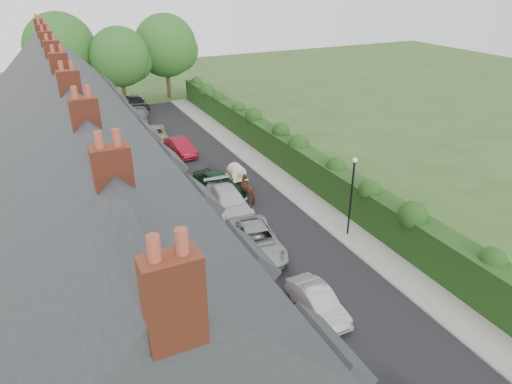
% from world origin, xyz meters
% --- Properties ---
extents(ground, '(140.00, 140.00, 0.00)m').
position_xyz_m(ground, '(0.00, 0.00, 0.00)').
color(ground, '#2D4C1E').
rests_on(ground, ground).
extents(road, '(6.00, 58.00, 0.02)m').
position_xyz_m(road, '(-0.50, 11.00, 0.01)').
color(road, black).
rests_on(road, ground).
extents(pavement_hedge_side, '(2.20, 58.00, 0.12)m').
position_xyz_m(pavement_hedge_side, '(3.60, 11.00, 0.06)').
color(pavement_hedge_side, gray).
rests_on(pavement_hedge_side, ground).
extents(pavement_house_side, '(1.70, 58.00, 0.12)m').
position_xyz_m(pavement_house_side, '(-4.35, 11.00, 0.06)').
color(pavement_house_side, gray).
rests_on(pavement_house_side, ground).
extents(kerb_hedge_side, '(0.18, 58.00, 0.13)m').
position_xyz_m(kerb_hedge_side, '(2.55, 11.00, 0.07)').
color(kerb_hedge_side, gray).
rests_on(kerb_hedge_side, ground).
extents(kerb_house_side, '(0.18, 58.00, 0.13)m').
position_xyz_m(kerb_house_side, '(-3.55, 11.00, 0.07)').
color(kerb_house_side, gray).
rests_on(kerb_house_side, ground).
extents(hedge, '(2.10, 58.00, 2.85)m').
position_xyz_m(hedge, '(5.40, 11.00, 1.60)').
color(hedge, '#183A12').
rests_on(hedge, ground).
extents(terrace_row, '(9.05, 40.50, 11.50)m').
position_xyz_m(terrace_row, '(-10.87, 9.98, 4.47)').
color(terrace_row, maroon).
rests_on(terrace_row, ground).
extents(garden_wall_row, '(0.35, 40.35, 1.10)m').
position_xyz_m(garden_wall_row, '(-5.35, 10.00, 0.46)').
color(garden_wall_row, maroon).
rests_on(garden_wall_row, ground).
extents(lamppost, '(0.32, 0.32, 5.16)m').
position_xyz_m(lamppost, '(3.40, 4.00, 3.30)').
color(lamppost, black).
rests_on(lamppost, ground).
extents(tree_far_left, '(7.14, 6.80, 9.29)m').
position_xyz_m(tree_far_left, '(-2.65, 40.08, 5.71)').
color(tree_far_left, '#332316').
rests_on(tree_far_left, ground).
extents(tree_far_right, '(7.98, 7.60, 10.31)m').
position_xyz_m(tree_far_right, '(3.39, 42.08, 6.31)').
color(tree_far_right, '#332316').
rests_on(tree_far_right, ground).
extents(tree_far_back, '(8.40, 8.00, 10.82)m').
position_xyz_m(tree_far_back, '(-8.59, 43.08, 6.62)').
color(tree_far_back, '#332316').
rests_on(tree_far_back, ground).
extents(car_silver_a, '(1.40, 3.93, 1.29)m').
position_xyz_m(car_silver_a, '(-2.16, -1.22, 0.65)').
color(car_silver_a, '#9D9CA1').
rests_on(car_silver_a, ground).
extents(car_silver_b, '(3.26, 5.69, 1.50)m').
position_xyz_m(car_silver_b, '(-2.46, 4.81, 0.75)').
color(car_silver_b, '#93969A').
rests_on(car_silver_b, ground).
extents(car_white, '(2.59, 5.63, 1.59)m').
position_xyz_m(car_white, '(-2.07, 9.95, 0.80)').
color(car_white, silver).
rests_on(car_white, ground).
extents(car_green, '(3.03, 5.03, 1.60)m').
position_xyz_m(car_green, '(-1.60, 12.97, 0.80)').
color(car_green, black).
rests_on(car_green, ground).
extents(car_red, '(1.98, 4.51, 1.44)m').
position_xyz_m(car_red, '(-1.75, 21.80, 0.72)').
color(car_red, maroon).
rests_on(car_red, ground).
extents(car_beige, '(2.79, 4.92, 1.29)m').
position_xyz_m(car_beige, '(-2.85, 26.44, 0.65)').
color(car_beige, tan).
rests_on(car_beige, ground).
extents(car_grey, '(3.35, 5.58, 1.51)m').
position_xyz_m(car_grey, '(-3.00, 33.00, 0.76)').
color(car_grey, '#5A5D62').
rests_on(car_grey, ground).
extents(car_black, '(2.73, 4.99, 1.61)m').
position_xyz_m(car_black, '(-2.04, 38.60, 0.80)').
color(car_black, black).
rests_on(car_black, ground).
extents(horse, '(1.22, 2.19, 1.75)m').
position_xyz_m(horse, '(-0.10, 10.93, 0.88)').
color(horse, '#54321F').
rests_on(horse, ground).
extents(horse_cart, '(1.22, 2.70, 1.95)m').
position_xyz_m(horse_cart, '(-0.10, 13.16, 1.11)').
color(horse_cart, black).
rests_on(horse_cart, ground).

